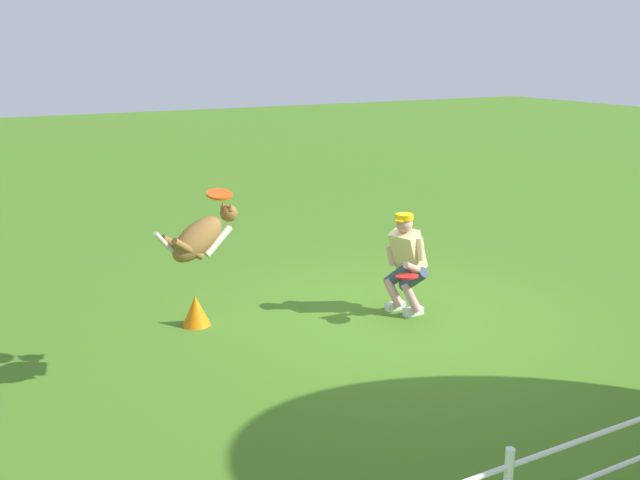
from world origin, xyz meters
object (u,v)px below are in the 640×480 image
object	(u,v)px
dog	(201,237)
person	(406,260)
frisbee_flying	(219,194)
training_cone	(196,310)
frisbee_held	(407,276)

from	to	relation	value
dog	person	bearing A→B (deg)	-7.15
dog	frisbee_flying	xyz separation A→B (m)	(-0.24, -0.12, 0.37)
frisbee_flying	training_cone	xyz separation A→B (m)	(-0.16, -1.43, -1.71)
frisbee_held	person	bearing A→B (deg)	-122.91
training_cone	person	bearing A→B (deg)	161.27
person	training_cone	distance (m)	2.66
frisbee_flying	frisbee_held	distance (m)	2.75
training_cone	frisbee_held	bearing A→B (deg)	152.79
dog	frisbee_held	size ratio (longest dim) A/B	3.52
frisbee_held	training_cone	xyz separation A→B (m)	(2.26, -1.16, -0.42)
training_cone	dog	bearing A→B (deg)	75.47
frisbee_flying	training_cone	size ratio (longest dim) A/B	0.67
person	training_cone	xyz separation A→B (m)	(2.47, -0.84, -0.51)
person	training_cone	bearing A→B (deg)	-37.47
person	frisbee_flying	bearing A→B (deg)	-5.99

